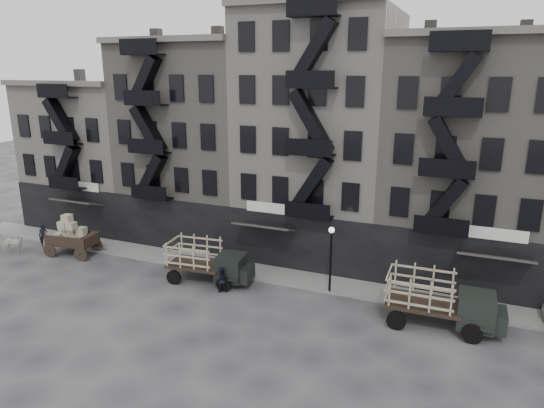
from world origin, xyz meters
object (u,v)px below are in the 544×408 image
at_px(horse, 12,245).
at_px(stake_truck_west, 207,259).
at_px(wagon, 71,232).
at_px(pedestrian_west, 43,236).
at_px(stake_truck_east, 441,297).
at_px(pedestrian_mid, 221,280).

relative_size(horse, stake_truck_west, 0.31).
xyz_separation_m(wagon, stake_truck_west, (11.60, -0.27, -0.20)).
bearing_deg(wagon, stake_truck_west, -7.56).
bearing_deg(stake_truck_west, wagon, 173.18).
bearing_deg(stake_truck_west, pedestrian_west, 171.80).
bearing_deg(stake_truck_east, horse, -179.04).
bearing_deg(horse, wagon, -92.01).
bearing_deg(stake_truck_west, pedestrian_mid, -39.20).
relative_size(wagon, pedestrian_mid, 2.43).
relative_size(horse, wagon, 0.45).
xyz_separation_m(horse, pedestrian_mid, (17.30, 0.32, 0.06)).
distance_m(wagon, stake_truck_east, 25.84).
xyz_separation_m(stake_truck_east, pedestrian_west, (-29.12, 0.98, -0.82)).
height_order(wagon, stake_truck_east, wagon).
xyz_separation_m(wagon, stake_truck_east, (25.84, -0.55, -0.06)).
height_order(stake_truck_east, pedestrian_mid, stake_truck_east).
bearing_deg(pedestrian_mid, stake_truck_west, -57.49).
xyz_separation_m(pedestrian_west, pedestrian_mid, (16.40, -1.72, -0.09)).
distance_m(horse, wagon, 4.60).
relative_size(stake_truck_east, pedestrian_mid, 3.80).
xyz_separation_m(horse, pedestrian_west, (0.90, 2.04, 0.16)).
height_order(wagon, pedestrian_west, wagon).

